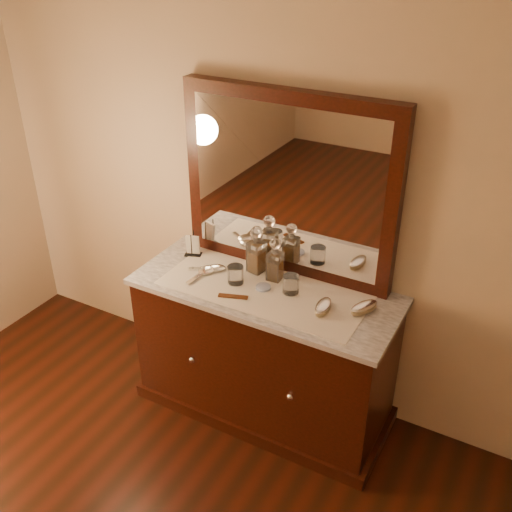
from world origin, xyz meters
name	(u,v)px	position (x,y,z in m)	size (l,w,h in m)	color
dresser_cabinet	(264,353)	(0.00, 1.96, 0.41)	(1.40, 0.55, 0.82)	black
dresser_plinth	(264,401)	(0.00, 1.96, 0.04)	(1.46, 0.59, 0.08)	black
knob_left	(192,360)	(-0.30, 1.67, 0.45)	(0.04, 0.04, 0.04)	silver
knob_right	(290,397)	(0.30, 1.67, 0.45)	(0.04, 0.04, 0.04)	silver
marble_top	(265,291)	(0.00, 1.96, 0.83)	(1.44, 0.59, 0.03)	white
mirror_frame	(288,186)	(0.00, 2.20, 1.35)	(1.20, 0.08, 1.00)	black
mirror_glass	(285,188)	(0.00, 2.17, 1.35)	(1.06, 0.01, 0.86)	white
lace_runner	(263,290)	(0.00, 1.94, 0.85)	(1.10, 0.45, 0.00)	white
pin_dish	(263,287)	(-0.01, 1.95, 0.86)	(0.08, 0.08, 0.01)	white
comb	(233,296)	(-0.10, 1.80, 0.86)	(0.16, 0.03, 0.01)	brown
napkin_rack	(193,246)	(-0.54, 2.07, 0.91)	(0.11, 0.09, 0.15)	black
decanter_left	(257,254)	(-0.12, 2.09, 0.96)	(0.10, 0.10, 0.28)	#9B5D16
decanter_right	(275,264)	(0.00, 2.06, 0.95)	(0.08, 0.08, 0.25)	#9B5D16
brush_near	(323,307)	(0.35, 1.91, 0.88)	(0.08, 0.16, 0.04)	#9D8960
brush_far	(364,308)	(0.53, 2.00, 0.88)	(0.14, 0.18, 0.04)	#9D8960
hand_mirror_outer	(205,272)	(-0.36, 1.93, 0.86)	(0.10, 0.23, 0.02)	silver
hand_mirror_inner	(214,268)	(-0.34, 1.98, 0.86)	(0.21, 0.15, 0.02)	silver
tumblers	(263,279)	(-0.01, 1.96, 0.90)	(0.39, 0.14, 0.10)	white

